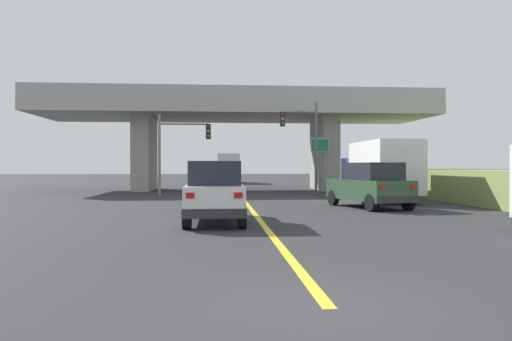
# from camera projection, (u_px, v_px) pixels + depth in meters

# --- Properties ---
(ground) EXTENTS (160.00, 160.00, 0.00)m
(ground) POSITION_uv_depth(u_px,v_px,m) (236.00, 190.00, 38.09)
(ground) COLOR #2B2B2D
(overpass_bridge) EXTENTS (29.92, 8.76, 7.51)m
(overpass_bridge) POSITION_uv_depth(u_px,v_px,m) (236.00, 121.00, 38.04)
(overpass_bridge) COLOR #A8A59E
(overpass_bridge) RESTS_ON ground
(lane_divider_stripe) EXTENTS (0.20, 28.70, 0.01)m
(lane_divider_stripe) POSITION_uv_depth(u_px,v_px,m) (252.00, 210.00, 20.60)
(lane_divider_stripe) COLOR yellow
(lane_divider_stripe) RESTS_ON ground
(suv_lead) EXTENTS (1.88, 4.82, 2.02)m
(suv_lead) POSITION_uv_depth(u_px,v_px,m) (215.00, 192.00, 16.10)
(suv_lead) COLOR silver
(suv_lead) RESTS_ON ground
(suv_crossing) EXTENTS (2.98, 4.86, 2.02)m
(suv_crossing) POSITION_uv_depth(u_px,v_px,m) (370.00, 185.00, 21.62)
(suv_crossing) COLOR #2D4C33
(suv_crossing) RESTS_ON ground
(box_truck) EXTENTS (2.33, 7.44, 3.17)m
(box_truck) POSITION_uv_depth(u_px,v_px,m) (380.00, 170.00, 26.34)
(box_truck) COLOR navy
(box_truck) RESTS_ON ground
(traffic_signal_nearside) EXTENTS (2.52, 0.36, 6.15)m
(traffic_signal_nearside) POSITION_uv_depth(u_px,v_px,m) (305.00, 136.00, 32.36)
(traffic_signal_nearside) COLOR #56595E
(traffic_signal_nearside) RESTS_ON ground
(traffic_signal_farside) EXTENTS (3.36, 0.36, 5.19)m
(traffic_signal_farside) POSITION_uv_depth(u_px,v_px,m) (178.00, 143.00, 31.03)
(traffic_signal_farside) COLOR slate
(traffic_signal_farside) RESTS_ON ground
(highway_sign) EXTENTS (1.34, 0.17, 4.04)m
(highway_sign) POSITION_uv_depth(u_px,v_px,m) (320.00, 152.00, 35.32)
(highway_sign) COLOR slate
(highway_sign) RESTS_ON ground
(semi_truck_distant) EXTENTS (2.33, 7.08, 3.21)m
(semi_truck_distant) POSITION_uv_depth(u_px,v_px,m) (228.00, 168.00, 53.71)
(semi_truck_distant) COLOR red
(semi_truck_distant) RESTS_ON ground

